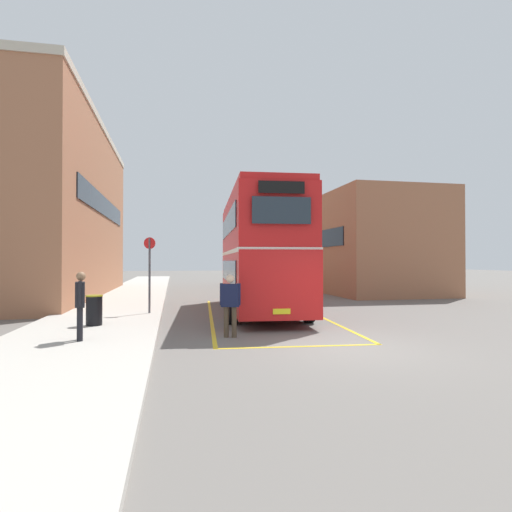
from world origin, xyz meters
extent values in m
plane|color=#66605B|center=(0.00, 14.40, 0.00)|extent=(135.60, 135.60, 0.00)
cube|color=#B2ADA3|center=(-6.50, 16.80, 0.07)|extent=(4.00, 57.60, 0.14)
cube|color=#9E6647|center=(-10.98, 16.52, 4.86)|extent=(5.76, 19.12, 9.71)
cube|color=#232D38|center=(-8.07, 16.52, 5.34)|extent=(0.06, 14.53, 1.10)
cube|color=#BCB29E|center=(-10.98, 16.52, 9.89)|extent=(5.88, 19.24, 0.36)
cube|color=#9E6647|center=(8.80, 18.08, 3.23)|extent=(6.59, 13.72, 6.46)
cube|color=#19232D|center=(5.47, 18.08, 3.55)|extent=(0.06, 10.42, 1.10)
cylinder|color=black|center=(-1.69, 10.50, 0.50)|extent=(0.35, 1.02, 1.00)
cylinder|color=black|center=(0.91, 10.32, 0.50)|extent=(0.35, 1.02, 1.00)
cylinder|color=black|center=(-2.12, 4.36, 0.50)|extent=(0.35, 1.02, 1.00)
cylinder|color=black|center=(0.47, 4.18, 0.50)|extent=(0.35, 1.02, 1.00)
cube|color=red|center=(-0.61, 7.34, 1.40)|extent=(3.21, 10.08, 2.10)
cube|color=red|center=(-0.61, 7.34, 3.50)|extent=(3.19, 9.88, 2.10)
cube|color=red|center=(-0.61, 7.34, 4.65)|extent=(3.09, 9.77, 0.20)
cube|color=white|center=(-0.61, 7.34, 2.45)|extent=(3.23, 9.98, 0.14)
cube|color=#232D38|center=(-1.88, 7.43, 1.70)|extent=(0.60, 8.12, 0.84)
cube|color=#232D38|center=(-1.88, 7.43, 3.60)|extent=(0.60, 8.12, 0.84)
cube|color=#232D38|center=(0.67, 7.25, 1.70)|extent=(0.60, 8.12, 0.84)
cube|color=#232D38|center=(0.67, 7.25, 3.60)|extent=(0.60, 8.12, 0.84)
cube|color=#232D38|center=(-0.96, 2.37, 3.60)|extent=(1.76, 0.16, 0.80)
cube|color=black|center=(-0.96, 2.37, 4.28)|extent=(1.38, 0.14, 0.36)
cube|color=#232D38|center=(-0.26, 12.31, 1.80)|extent=(2.01, 0.18, 1.00)
cube|color=yellow|center=(-0.96, 2.37, 0.63)|extent=(0.52, 0.07, 0.16)
cylinder|color=black|center=(2.14, 28.23, 0.46)|extent=(0.27, 0.92, 0.92)
cylinder|color=black|center=(4.72, 28.22, 0.46)|extent=(0.27, 0.92, 0.92)
cylinder|color=black|center=(2.11, 22.94, 0.46)|extent=(0.27, 0.92, 0.92)
cylinder|color=black|center=(4.68, 22.93, 0.46)|extent=(0.27, 0.92, 0.92)
cube|color=#B71414|center=(3.41, 25.58, 1.60)|extent=(2.56, 8.83, 2.60)
cube|color=silver|center=(3.41, 25.58, 2.96)|extent=(2.40, 8.48, 0.12)
cube|color=#232D38|center=(2.15, 25.59, 1.95)|extent=(0.08, 7.05, 0.96)
cube|color=#232D38|center=(4.68, 25.57, 1.95)|extent=(0.08, 7.05, 0.96)
cube|color=#232D38|center=(3.44, 30.01, 1.90)|extent=(2.00, 0.05, 1.10)
cylinder|color=#473828|center=(-2.43, 1.93, 0.42)|extent=(0.14, 0.14, 0.84)
cylinder|color=#473828|center=(-2.64, 2.00, 0.42)|extent=(0.14, 0.14, 0.84)
cube|color=#141938|center=(-2.53, 1.97, 1.16)|extent=(0.54, 0.36, 0.63)
cylinder|color=#141938|center=(-2.30, 1.89, 1.19)|extent=(0.09, 0.09, 0.60)
cylinder|color=#141938|center=(-2.77, 2.04, 1.19)|extent=(0.09, 0.09, 0.60)
sphere|color=beige|center=(-2.54, 1.95, 1.62)|extent=(0.23, 0.23, 0.23)
cylinder|color=black|center=(-6.37, 1.64, 0.55)|extent=(0.14, 0.14, 0.83)
cylinder|color=black|center=(-6.33, 1.43, 0.55)|extent=(0.14, 0.14, 0.83)
cube|color=black|center=(-6.35, 1.54, 1.28)|extent=(0.31, 0.51, 0.62)
cylinder|color=black|center=(-6.39, 1.77, 1.31)|extent=(0.09, 0.09, 0.59)
cylinder|color=black|center=(-6.30, 1.30, 1.31)|extent=(0.09, 0.09, 0.59)
sphere|color=#8C6647|center=(-6.33, 1.54, 1.73)|extent=(0.22, 0.22, 0.22)
cylinder|color=black|center=(-6.45, 4.02, 0.58)|extent=(0.48, 0.48, 0.88)
cylinder|color=olive|center=(-6.45, 4.02, 1.04)|extent=(0.51, 0.51, 0.04)
cylinder|color=#4C4C51|center=(-4.95, 6.78, 1.55)|extent=(0.08, 0.08, 2.83)
cylinder|color=red|center=(-4.95, 6.78, 2.79)|extent=(0.43, 0.14, 0.44)
cube|color=gold|center=(-2.66, 6.49, 0.00)|extent=(0.96, 11.90, 0.01)
cube|color=gold|center=(1.45, 6.20, 0.00)|extent=(0.96, 11.90, 0.01)
cube|color=gold|center=(-1.02, 0.40, 0.00)|extent=(4.24, 0.42, 0.01)
camera|label=1|loc=(-4.09, -9.46, 2.11)|focal=29.24mm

